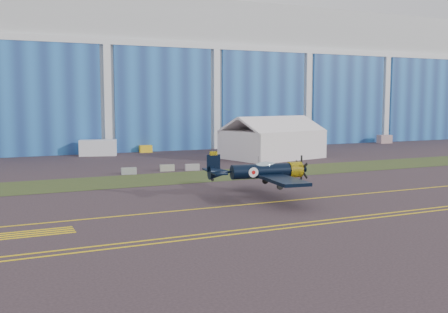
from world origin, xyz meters
name	(u,v)px	position (x,y,z in m)	size (l,w,h in m)	color
ground	(213,197)	(0.00, 0.00, 0.00)	(260.00, 260.00, 0.00)	#382B31
grass_median	(169,178)	(0.00, 14.00, 0.02)	(260.00, 10.00, 0.02)	#475128
hangar	(85,77)	(0.00, 71.79, 14.96)	(220.00, 45.70, 30.00)	silver
taxiway_centreline	(234,206)	(0.00, -5.00, 0.01)	(200.00, 0.20, 0.02)	yellow
edge_line_near	(288,228)	(0.00, -14.50, 0.01)	(80.00, 0.20, 0.02)	yellow
edge_line_far	(281,225)	(0.00, -13.50, 0.01)	(80.00, 0.20, 0.02)	yellow
hold_short_ladder	(32,233)	(-18.00, -8.10, 0.01)	(6.00, 2.40, 0.02)	yellow
warbird	(261,171)	(4.20, -2.46, 2.71)	(13.35, 15.50, 4.23)	black
tent	(272,137)	(23.60, 29.19, 3.59)	(17.70, 14.67, 7.18)	white
shipping_container	(98,148)	(-2.68, 45.47, 1.40)	(6.46, 2.58, 2.80)	silver
tug	(146,149)	(6.72, 47.81, 0.67)	(2.31, 1.44, 1.35)	yellow
gse_box	(384,139)	(62.77, 45.76, 0.96)	(3.20, 1.71, 1.92)	#AB8889
barrier_a	(129,171)	(-3.71, 19.63, 0.45)	(2.00, 0.60, 0.90)	gray
barrier_b	(167,168)	(1.96, 20.67, 0.45)	(2.00, 0.60, 0.90)	gray
barrier_c	(192,167)	(5.41, 19.90, 0.45)	(2.00, 0.60, 0.90)	gray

